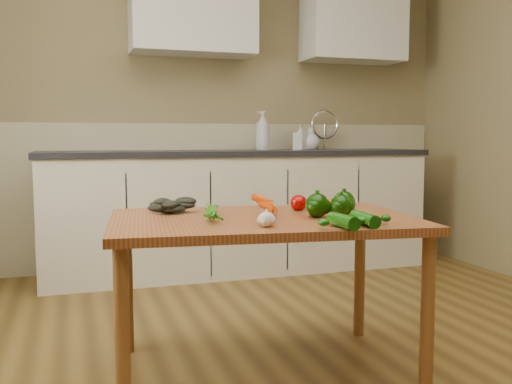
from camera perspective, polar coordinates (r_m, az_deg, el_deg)
The scene contains 18 objects.
room at distance 2.27m, azimuth 7.78°, elevation 11.77°, with size 4.04×5.04×2.64m.
counter_run at distance 4.25m, azimuth -1.65°, elevation -1.78°, with size 2.84×0.64×1.14m.
upper_cabinets at distance 4.53m, azimuth 1.62°, elevation 17.65°, with size 2.15×0.35×0.70m.
table at distance 2.38m, azimuth 0.72°, elevation -4.28°, with size 1.33×0.94×0.67m.
soap_bottle_a at distance 4.36m, azimuth 0.69°, elevation 6.17°, with size 0.11×0.11×0.29m, color silver.
soap_bottle_b at distance 4.46m, azimuth 4.47°, elevation 5.50°, with size 0.09×0.09×0.19m, color silver.
soap_bottle_c at distance 4.51m, azimuth 5.52°, elevation 5.36°, with size 0.13×0.13×0.17m, color silver.
carrot_bunch at distance 2.37m, azimuth -0.56°, elevation -1.76°, with size 0.23×0.18×0.06m, color #C63C04, non-canonical shape.
leafy_greens at distance 2.53m, azimuth -8.42°, elevation -1.06°, with size 0.18×0.16×0.09m, color black, non-canonical shape.
garlic_bulb at distance 2.11m, azimuth 1.06°, elevation -2.75°, with size 0.07×0.07×0.06m, color silver.
pepper_a at distance 2.37m, azimuth 6.13°, elevation -1.35°, with size 0.10×0.10×0.10m, color black.
pepper_b at distance 2.50m, azimuth 8.80°, elevation -1.06°, with size 0.10×0.10×0.10m, color black.
pepper_c at distance 2.39m, azimuth 8.50°, elevation -1.41°, with size 0.09×0.09×0.09m, color black.
tomato_a at distance 2.57m, azimuth 4.28°, elevation -1.09°, with size 0.08×0.08×0.07m, color #970402.
tomato_b at distance 2.65m, azimuth 5.98°, elevation -0.93°, with size 0.08×0.08×0.07m, color #BB3104.
tomato_c at distance 2.57m, azimuth 7.22°, elevation -1.31°, with size 0.06×0.06×0.06m, color #BB3104.
zucchini_a at distance 2.18m, azimuth 10.82°, elevation -2.66°, with size 0.05×0.05×0.18m, color #0C4207.
zucchini_b at distance 2.10m, azimuth 8.73°, elevation -2.90°, with size 0.05×0.05×0.16m, color #0C4207.
Camera 1 is at (-0.98, -1.85, 1.00)m, focal length 40.00 mm.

